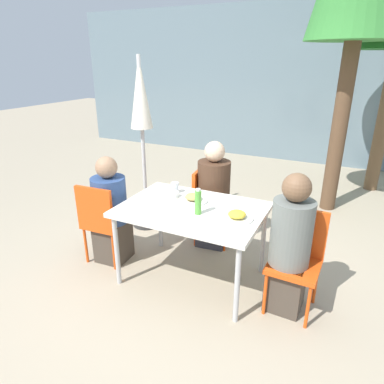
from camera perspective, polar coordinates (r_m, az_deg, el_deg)
name	(u,v)px	position (r m, az deg, el deg)	size (l,w,h in m)	color
ground_plane	(192,277)	(3.44, 0.00, -13.93)	(24.00, 24.00, 0.00)	tan
building_facade	(296,85)	(7.31, 16.93, 16.71)	(10.00, 0.20, 3.00)	slate
dining_table	(192,214)	(3.10, 0.00, -3.61)	(1.27, 0.89, 0.74)	silver
chair_left	(102,218)	(3.54, -14.75, -4.23)	(0.42, 0.42, 0.86)	#E54C14
person_left	(111,213)	(3.56, -13.38, -3.47)	(0.34, 0.34, 1.12)	#473D33
chair_right	(297,253)	(2.98, 17.11, -9.67)	(0.42, 0.42, 0.86)	#E54C14
person_right	(290,248)	(2.88, 15.96, -8.92)	(0.32, 0.32, 1.20)	#473D33
chair_far	(208,201)	(3.84, 2.63, -1.44)	(0.44, 0.44, 0.86)	#E54C14
person_far	(213,198)	(3.75, 3.60, -0.99)	(0.35, 0.35, 1.19)	#383842
closed_umbrella	(141,111)	(4.03, -8.46, 13.16)	(0.36, 0.36, 2.03)	#333333
plate_0	(237,216)	(2.87, 7.49, -3.99)	(0.27, 0.27, 0.07)	white
plate_1	(193,198)	(3.20, 0.19, -1.07)	(0.27, 0.27, 0.07)	white
bottle	(198,202)	(2.91, 1.01, -1.66)	(0.06, 0.06, 0.23)	#51A338
drinking_cup	(175,188)	(3.40, -2.86, 0.74)	(0.08, 0.08, 0.11)	white
salad_bowl	(172,195)	(3.28, -3.40, -0.47)	(0.14, 0.14, 0.06)	white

